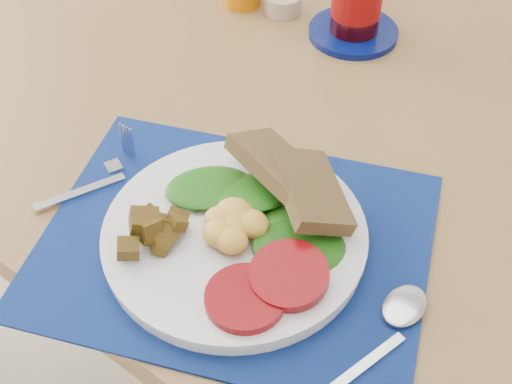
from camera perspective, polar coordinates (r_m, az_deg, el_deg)
table at (r=1.08m, az=2.72°, el=4.57°), size 1.40×0.90×0.75m
placemat at (r=0.82m, az=-1.70°, el=-4.13°), size 0.53×0.48×0.00m
breakfast_plate at (r=0.80m, az=-2.24°, el=-3.09°), size 0.30×0.30×0.07m
fork at (r=0.91m, az=-12.25°, el=1.30°), size 0.06×0.16×0.00m
spoon at (r=0.76m, az=10.72°, el=-10.44°), size 0.04×0.18×0.01m
ramekin at (r=1.19m, az=2.15°, el=14.88°), size 0.06×0.06×0.03m
jam_on_saucer at (r=1.12m, az=8.05°, el=14.70°), size 0.14×0.14×0.13m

